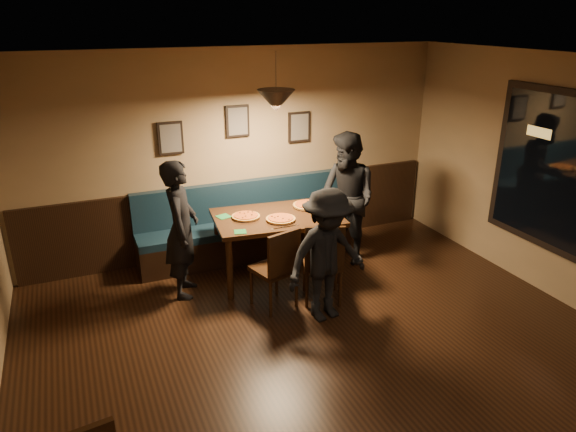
% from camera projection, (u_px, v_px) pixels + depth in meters
% --- Properties ---
extents(floor, '(7.00, 7.00, 0.00)m').
position_uv_depth(floor, '(366.00, 397.00, 4.67)').
color(floor, black).
rests_on(floor, ground).
extents(ceiling, '(7.00, 7.00, 0.00)m').
position_uv_depth(ceiling, '(387.00, 73.00, 3.66)').
color(ceiling, silver).
rests_on(ceiling, ground).
extents(wall_back, '(6.00, 0.00, 6.00)m').
position_uv_depth(wall_back, '(238.00, 154.00, 7.17)').
color(wall_back, '#8C704F').
rests_on(wall_back, ground).
extents(wainscot, '(5.88, 0.06, 1.00)m').
position_uv_depth(wainscot, '(241.00, 216.00, 7.47)').
color(wainscot, black).
rests_on(wainscot, ground).
extents(booth_bench, '(3.00, 0.60, 1.00)m').
position_uv_depth(booth_bench, '(247.00, 222.00, 7.24)').
color(booth_bench, '#0F232D').
rests_on(booth_bench, ground).
extents(picture_left, '(0.32, 0.04, 0.42)m').
position_uv_depth(picture_left, '(171.00, 138.00, 6.70)').
color(picture_left, black).
rests_on(picture_left, wall_back).
extents(picture_center, '(0.32, 0.04, 0.42)m').
position_uv_depth(picture_center, '(237.00, 121.00, 6.98)').
color(picture_center, black).
rests_on(picture_center, wall_back).
extents(picture_right, '(0.32, 0.04, 0.42)m').
position_uv_depth(picture_right, '(299.00, 127.00, 7.36)').
color(picture_right, black).
rests_on(picture_right, wall_back).
extents(pendant_lamp, '(0.44, 0.44, 0.25)m').
position_uv_depth(pendant_lamp, '(276.00, 101.00, 6.04)').
color(pendant_lamp, black).
rests_on(pendant_lamp, ceiling).
extents(dining_table, '(1.65, 1.16, 0.83)m').
position_uv_depth(dining_table, '(277.00, 246.00, 6.70)').
color(dining_table, black).
rests_on(dining_table, floor).
extents(chair_near_left, '(0.54, 0.54, 0.98)m').
position_uv_depth(chair_near_left, '(274.00, 267.00, 5.98)').
color(chair_near_left, black).
rests_on(chair_near_left, floor).
extents(chair_near_right, '(0.58, 0.58, 1.01)m').
position_uv_depth(chair_near_right, '(322.00, 260.00, 6.11)').
color(chair_near_right, black).
rests_on(chair_near_right, floor).
extents(diner_left, '(0.58, 0.70, 1.66)m').
position_uv_depth(diner_left, '(181.00, 229.00, 6.13)').
color(diner_left, black).
rests_on(diner_left, floor).
extents(diner_right, '(0.85, 0.99, 1.77)m').
position_uv_depth(diner_right, '(347.00, 199.00, 6.98)').
color(diner_right, black).
rests_on(diner_right, floor).
extents(diner_front, '(1.05, 0.70, 1.51)m').
position_uv_depth(diner_front, '(327.00, 256.00, 5.65)').
color(diner_front, black).
rests_on(diner_front, floor).
extents(pizza_a, '(0.44, 0.44, 0.04)m').
position_uv_depth(pizza_a, '(246.00, 216.00, 6.47)').
color(pizza_a, '#C86825').
rests_on(pizza_a, dining_table).
extents(pizza_b, '(0.39, 0.39, 0.04)m').
position_uv_depth(pizza_b, '(281.00, 219.00, 6.39)').
color(pizza_b, orange).
rests_on(pizza_b, dining_table).
extents(pizza_c, '(0.44, 0.44, 0.04)m').
position_uv_depth(pizza_c, '(308.00, 205.00, 6.84)').
color(pizza_c, orange).
rests_on(pizza_c, dining_table).
extents(soda_glass, '(0.08, 0.08, 0.15)m').
position_uv_depth(soda_glass, '(330.00, 210.00, 6.52)').
color(soda_glass, black).
rests_on(soda_glass, dining_table).
extents(tabasco_bottle, '(0.03, 0.03, 0.11)m').
position_uv_depth(tabasco_bottle, '(319.00, 208.00, 6.66)').
color(tabasco_bottle, '#A22505').
rests_on(tabasco_bottle, dining_table).
extents(napkin_a, '(0.19, 0.19, 0.01)m').
position_uv_depth(napkin_a, '(224.00, 217.00, 6.51)').
color(napkin_a, '#1D6F32').
rests_on(napkin_a, dining_table).
extents(napkin_b, '(0.17, 0.17, 0.01)m').
position_uv_depth(napkin_b, '(240.00, 232.00, 6.06)').
color(napkin_b, '#1C6B2C').
rests_on(napkin_b, dining_table).
extents(cutlery_set, '(0.19, 0.03, 0.00)m').
position_uv_depth(cutlery_set, '(285.00, 227.00, 6.19)').
color(cutlery_set, white).
rests_on(cutlery_set, dining_table).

